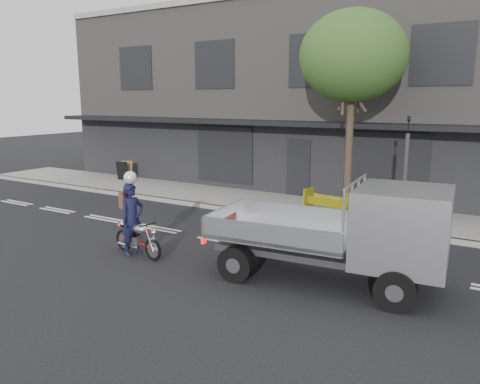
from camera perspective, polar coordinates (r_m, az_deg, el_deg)
The scene contains 11 objects.
ground at distance 13.43m, azimuth -2.08°, elevation -5.94°, with size 80.00×80.00×0.00m, color black.
sidewalk at distance 17.40m, azimuth 6.41°, elevation -1.74°, with size 32.00×3.20×0.15m, color gray.
kerb at distance 15.99m, azimuth 4.00°, elevation -2.85°, with size 32.00×0.20×0.15m, color gray.
building_main at distance 23.12m, azimuth 13.63°, elevation 11.04°, with size 26.00×10.00×8.00m, color slate.
street_tree at distance 15.74m, azimuth 13.62°, elevation 15.73°, with size 3.40×3.40×6.74m.
traffic_light_pole at distance 14.54m, azimuth 19.45°, elevation 1.45°, with size 0.12×0.12×3.50m.
motorcycle at distance 12.36m, azimuth -12.40°, elevation -5.43°, with size 1.78×0.52×0.92m.
rider at distance 12.34m, azimuth -13.00°, elevation -3.26°, with size 0.68×0.45×1.87m, color #121332.
flatbed_ute at distance 10.14m, azimuth 16.52°, elevation -4.33°, with size 5.17×2.48×2.32m.
construction_barrier at distance 15.63m, azimuth 10.52°, elevation -1.39°, with size 1.60×0.64×0.90m, color #FFF50D, non-canonical shape.
sandwich_board at distance 23.06m, azimuth -14.14°, elevation 2.52°, with size 0.57×0.38×0.90m, color black, non-canonical shape.
Camera 1 is at (7.03, -10.73, 3.97)m, focal length 35.00 mm.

